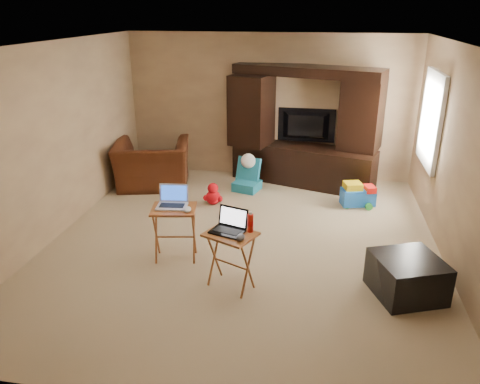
% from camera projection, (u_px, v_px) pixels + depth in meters
% --- Properties ---
extents(floor, '(5.50, 5.50, 0.00)m').
position_uv_depth(floor, '(243.00, 243.00, 6.15)').
color(floor, '#CAB08C').
rests_on(floor, ground).
extents(ceiling, '(5.50, 5.50, 0.00)m').
position_uv_depth(ceiling, '(243.00, 44.00, 5.22)').
color(ceiling, silver).
rests_on(ceiling, ground).
extents(wall_back, '(5.00, 0.00, 5.00)m').
position_uv_depth(wall_back, '(269.00, 107.00, 8.20)').
color(wall_back, tan).
rests_on(wall_back, ground).
extents(wall_front, '(5.00, 0.00, 5.00)m').
position_uv_depth(wall_front, '(175.00, 267.00, 3.17)').
color(wall_front, tan).
rests_on(wall_front, ground).
extents(wall_left, '(0.00, 5.50, 5.50)m').
position_uv_depth(wall_left, '(54.00, 142.00, 6.09)').
color(wall_left, tan).
rests_on(wall_left, ground).
extents(wall_right, '(0.00, 5.50, 5.50)m').
position_uv_depth(wall_right, '(460.00, 163.00, 5.29)').
color(wall_right, tan).
rests_on(wall_right, ground).
extents(window_pane, '(0.00, 1.20, 1.20)m').
position_uv_depth(window_pane, '(433.00, 119.00, 6.65)').
color(window_pane, white).
rests_on(window_pane, ground).
extents(window_frame, '(0.06, 1.14, 1.34)m').
position_uv_depth(window_frame, '(431.00, 119.00, 6.65)').
color(window_frame, white).
rests_on(window_frame, ground).
extents(entertainment_center, '(2.52, 1.32, 2.01)m').
position_uv_depth(entertainment_center, '(305.00, 127.00, 7.88)').
color(entertainment_center, black).
rests_on(entertainment_center, floor).
extents(television, '(1.02, 0.19, 0.59)m').
position_uv_depth(television, '(305.00, 126.00, 8.11)').
color(television, black).
rests_on(television, entertainment_center).
extents(recliner, '(1.42, 1.31, 0.79)m').
position_uv_depth(recliner, '(152.00, 165.00, 7.94)').
color(recliner, '#4B1F10').
rests_on(recliner, floor).
extents(child_rocker, '(0.52, 0.55, 0.54)m').
position_uv_depth(child_rocker, '(247.00, 175.00, 7.82)').
color(child_rocker, teal).
rests_on(child_rocker, floor).
extents(plush_toy, '(0.32, 0.27, 0.35)m').
position_uv_depth(plush_toy, '(213.00, 194.00, 7.29)').
color(plush_toy, red).
rests_on(plush_toy, floor).
extents(push_toy, '(0.59, 0.49, 0.39)m').
position_uv_depth(push_toy, '(358.00, 194.00, 7.23)').
color(push_toy, blue).
rests_on(push_toy, floor).
extents(ottoman, '(0.86, 0.86, 0.43)m').
position_uv_depth(ottoman, '(407.00, 277.00, 4.98)').
color(ottoman, black).
rests_on(ottoman, floor).
extents(tray_table_left, '(0.58, 0.50, 0.68)m').
position_uv_depth(tray_table_left, '(175.00, 234.00, 5.65)').
color(tray_table_left, '#AA5129').
rests_on(tray_table_left, floor).
extents(tray_table_right, '(0.63, 0.58, 0.66)m').
position_uv_depth(tray_table_right, '(231.00, 260.00, 5.07)').
color(tray_table_right, '#A55427').
rests_on(tray_table_right, floor).
extents(laptop_left, '(0.38, 0.32, 0.24)m').
position_uv_depth(laptop_left, '(171.00, 198.00, 5.52)').
color(laptop_left, silver).
rests_on(laptop_left, tray_table_left).
extents(laptop_right, '(0.41, 0.37, 0.24)m').
position_uv_depth(laptop_right, '(227.00, 222.00, 4.93)').
color(laptop_right, black).
rests_on(laptop_right, tray_table_right).
extents(mouse_left, '(0.11, 0.15, 0.06)m').
position_uv_depth(mouse_left, '(187.00, 209.00, 5.42)').
color(mouse_left, silver).
rests_on(mouse_left, tray_table_left).
extents(mouse_right, '(0.10, 0.14, 0.05)m').
position_uv_depth(mouse_right, '(241.00, 237.00, 4.81)').
color(mouse_right, '#3E3E43').
rests_on(mouse_right, tray_table_right).
extents(water_bottle, '(0.06, 0.06, 0.20)m').
position_uv_depth(water_bottle, '(250.00, 223.00, 4.96)').
color(water_bottle, red).
rests_on(water_bottle, tray_table_right).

